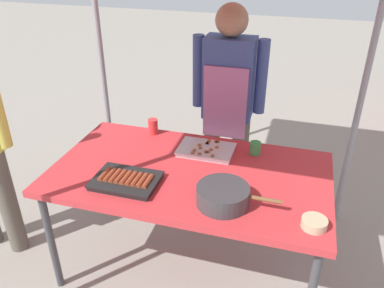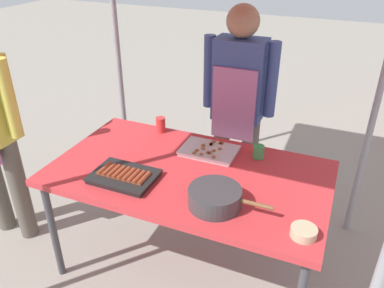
{
  "view_description": "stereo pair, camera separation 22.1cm",
  "coord_description": "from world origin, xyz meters",
  "px_view_note": "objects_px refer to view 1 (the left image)",
  "views": [
    {
      "loc": [
        0.55,
        -1.81,
        1.97
      ],
      "look_at": [
        0.0,
        0.05,
        0.9
      ],
      "focal_mm": 36.19,
      "sensor_mm": 36.0,
      "label": 1
    },
    {
      "loc": [
        0.76,
        -1.74,
        1.97
      ],
      "look_at": [
        0.0,
        0.05,
        0.9
      ],
      "focal_mm": 36.19,
      "sensor_mm": 36.0,
      "label": 2
    }
  ],
  "objects_px": {
    "tray_grilled_sausages": "(126,180)",
    "condiment_bowl": "(314,223)",
    "drink_cup_by_wok": "(153,127)",
    "vendor_woman": "(228,98)",
    "drink_cup_near_edge": "(255,148)",
    "cooking_wok": "(223,195)",
    "tray_meat_skewers": "(206,150)",
    "stall_table": "(190,178)"
  },
  "relations": [
    {
      "from": "stall_table",
      "to": "cooking_wok",
      "type": "height_order",
      "value": "cooking_wok"
    },
    {
      "from": "tray_grilled_sausages",
      "to": "drink_cup_by_wok",
      "type": "relative_size",
      "value": 3.38
    },
    {
      "from": "tray_meat_skewers",
      "to": "stall_table",
      "type": "bearing_deg",
      "value": -99.29
    },
    {
      "from": "tray_meat_skewers",
      "to": "cooking_wok",
      "type": "relative_size",
      "value": 0.8
    },
    {
      "from": "vendor_woman",
      "to": "cooking_wok",
      "type": "bearing_deg",
      "value": 100.67
    },
    {
      "from": "vendor_woman",
      "to": "tray_meat_skewers",
      "type": "bearing_deg",
      "value": 85.85
    },
    {
      "from": "tray_grilled_sausages",
      "to": "cooking_wok",
      "type": "xyz_separation_m",
      "value": [
        0.55,
        -0.02,
        0.03
      ]
    },
    {
      "from": "vendor_woman",
      "to": "condiment_bowl",
      "type": "bearing_deg",
      "value": 121.87
    },
    {
      "from": "stall_table",
      "to": "tray_grilled_sausages",
      "type": "xyz_separation_m",
      "value": [
        -0.3,
        -0.22,
        0.07
      ]
    },
    {
      "from": "cooking_wok",
      "to": "condiment_bowl",
      "type": "distance_m",
      "value": 0.45
    },
    {
      "from": "condiment_bowl",
      "to": "drink_cup_near_edge",
      "type": "bearing_deg",
      "value": 121.11
    },
    {
      "from": "cooking_wok",
      "to": "vendor_woman",
      "type": "xyz_separation_m",
      "value": [
        -0.18,
        0.95,
        0.13
      ]
    },
    {
      "from": "drink_cup_by_wok",
      "to": "vendor_woman",
      "type": "distance_m",
      "value": 0.57
    },
    {
      "from": "stall_table",
      "to": "vendor_woman",
      "type": "height_order",
      "value": "vendor_woman"
    },
    {
      "from": "tray_grilled_sausages",
      "to": "drink_cup_near_edge",
      "type": "distance_m",
      "value": 0.82
    },
    {
      "from": "tray_grilled_sausages",
      "to": "condiment_bowl",
      "type": "height_order",
      "value": "tray_grilled_sausages"
    },
    {
      "from": "stall_table",
      "to": "drink_cup_near_edge",
      "type": "height_order",
      "value": "drink_cup_near_edge"
    },
    {
      "from": "condiment_bowl",
      "to": "vendor_woman",
      "type": "height_order",
      "value": "vendor_woman"
    },
    {
      "from": "vendor_woman",
      "to": "tray_grilled_sausages",
      "type": "bearing_deg",
      "value": 68.26
    },
    {
      "from": "drink_cup_by_wok",
      "to": "condiment_bowl",
      "type": "bearing_deg",
      "value": -32.53
    },
    {
      "from": "drink_cup_by_wok",
      "to": "tray_meat_skewers",
      "type": "bearing_deg",
      "value": -19.83
    },
    {
      "from": "tray_meat_skewers",
      "to": "condiment_bowl",
      "type": "height_order",
      "value": "condiment_bowl"
    },
    {
      "from": "drink_cup_near_edge",
      "to": "vendor_woman",
      "type": "xyz_separation_m",
      "value": [
        -0.26,
        0.4,
        0.14
      ]
    },
    {
      "from": "tray_grilled_sausages",
      "to": "tray_meat_skewers",
      "type": "xyz_separation_m",
      "value": [
        0.34,
        0.46,
        -0.0
      ]
    },
    {
      "from": "cooking_wok",
      "to": "drink_cup_near_edge",
      "type": "distance_m",
      "value": 0.55
    },
    {
      "from": "cooking_wok",
      "to": "condiment_bowl",
      "type": "height_order",
      "value": "cooking_wok"
    },
    {
      "from": "stall_table",
      "to": "tray_meat_skewers",
      "type": "height_order",
      "value": "tray_meat_skewers"
    },
    {
      "from": "stall_table",
      "to": "cooking_wok",
      "type": "bearing_deg",
      "value": -44.44
    },
    {
      "from": "tray_grilled_sausages",
      "to": "drink_cup_by_wok",
      "type": "xyz_separation_m",
      "value": [
        -0.08,
        0.6,
        0.03
      ]
    },
    {
      "from": "stall_table",
      "to": "tray_grilled_sausages",
      "type": "bearing_deg",
      "value": -143.22
    },
    {
      "from": "tray_grilled_sausages",
      "to": "drink_cup_by_wok",
      "type": "bearing_deg",
      "value": 97.21
    },
    {
      "from": "tray_grilled_sausages",
      "to": "drink_cup_near_edge",
      "type": "xyz_separation_m",
      "value": [
        0.63,
        0.52,
        0.02
      ]
    },
    {
      "from": "cooking_wok",
      "to": "drink_cup_by_wok",
      "type": "height_order",
      "value": "drink_cup_by_wok"
    },
    {
      "from": "tray_meat_skewers",
      "to": "drink_cup_near_edge",
      "type": "relative_size",
      "value": 4.28
    },
    {
      "from": "cooking_wok",
      "to": "vendor_woman",
      "type": "bearing_deg",
      "value": 100.67
    },
    {
      "from": "drink_cup_near_edge",
      "to": "vendor_woman",
      "type": "bearing_deg",
      "value": 122.97
    },
    {
      "from": "stall_table",
      "to": "cooking_wok",
      "type": "xyz_separation_m",
      "value": [
        0.25,
        -0.25,
        0.1
      ]
    },
    {
      "from": "tray_grilled_sausages",
      "to": "condiment_bowl",
      "type": "bearing_deg",
      "value": -4.6
    },
    {
      "from": "condiment_bowl",
      "to": "cooking_wok",
      "type": "bearing_deg",
      "value": 172.86
    },
    {
      "from": "stall_table",
      "to": "drink_cup_by_wok",
      "type": "xyz_separation_m",
      "value": [
        -0.37,
        0.38,
        0.11
      ]
    },
    {
      "from": "tray_grilled_sausages",
      "to": "tray_meat_skewers",
      "type": "bearing_deg",
      "value": 53.61
    },
    {
      "from": "tray_meat_skewers",
      "to": "cooking_wok",
      "type": "distance_m",
      "value": 0.53
    }
  ]
}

